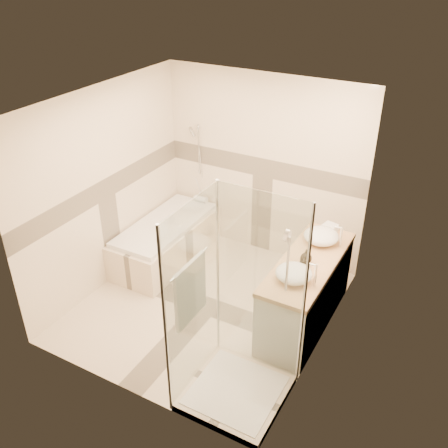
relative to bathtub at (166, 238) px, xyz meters
The scene contains 12 objects.
room 1.57m from the bathtub, 30.53° to the right, with size 2.82×3.02×2.52m.
bathtub is the anchor object (origin of this frame).
vanity 2.18m from the bathtub, ahead, with size 0.58×1.62×0.85m.
shower_enclosure 2.47m from the bathtub, 41.10° to the right, with size 0.96×0.93×2.04m.
vessel_sink_near 2.22m from the bathtub, ahead, with size 0.40×0.40×0.16m, color white.
vessel_sink_far 2.34m from the bathtub, 19.38° to the right, with size 0.38×0.38×0.15m, color white.
faucet_near 2.45m from the bathtub, ahead, with size 0.11×0.03×0.26m.
faucet_far 2.56m from the bathtub, 17.71° to the right, with size 0.11×0.03×0.26m.
amenity_bottle_a 2.27m from the bathtub, 13.24° to the right, with size 0.06×0.06×0.14m, color black.
amenity_bottle_b 2.25m from the bathtub, 10.54° to the right, with size 0.13×0.13×0.16m, color black.
folded_towels 2.23m from the bathtub, ahead, with size 0.16×0.27×0.09m, color white.
rolled_towel 0.82m from the bathtub, 82.01° to the left, with size 0.09×0.09×0.19m, color white.
Camera 1 is at (2.49, -4.07, 3.89)m, focal length 40.00 mm.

